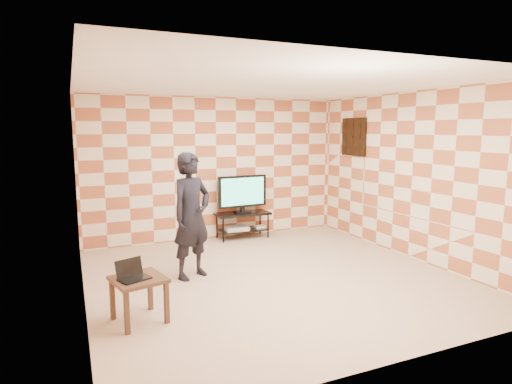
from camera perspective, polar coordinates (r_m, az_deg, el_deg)
floor at (r=6.25m, az=2.24°, el=-11.24°), size 5.00×5.00×0.00m
wall_back at (r=8.24m, az=-5.30°, el=3.13°), size 5.00×0.02×2.70m
wall_front at (r=3.87m, az=18.72°, el=-3.17°), size 5.00×0.02×2.70m
wall_left at (r=5.35m, az=-22.56°, el=-0.29°), size 0.02×5.00×2.70m
wall_right at (r=7.37m, az=20.11°, el=2.05°), size 0.02×5.00×2.70m
ceiling at (r=5.92m, az=2.40°, el=14.22°), size 5.00×5.00×0.02m
wall_art at (r=8.50m, az=12.91°, el=7.17°), size 0.04×0.72×0.72m
tv_stand at (r=8.30m, az=-1.81°, el=-3.67°), size 1.05×0.47×0.50m
tv at (r=8.20m, az=-1.82°, el=-0.03°), size 1.00×0.21×0.72m
dvd_player at (r=8.25m, az=-2.64°, el=-4.86°), size 0.46×0.34×0.07m
game_console at (r=8.45m, az=0.50°, el=-4.64°), size 0.21×0.16×0.05m
side_table at (r=4.93m, az=-15.39°, el=-11.91°), size 0.63×0.63×0.50m
laptop at (r=4.87m, az=-16.17°, el=-10.49°), size 0.38×0.34×0.21m
person at (r=6.08m, az=-8.58°, el=-3.16°), size 0.77×0.67×1.78m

